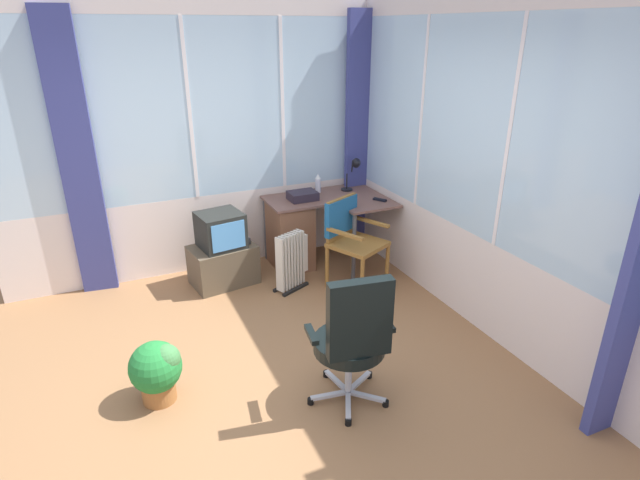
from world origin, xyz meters
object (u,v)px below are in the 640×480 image
at_px(tv_remote, 380,200).
at_px(spray_bottle, 318,183).
at_px(desk_lamp, 355,169).
at_px(paper_tray, 303,196).
at_px(office_chair, 354,336).
at_px(wooden_armchair, 349,230).
at_px(tv_on_stand, 223,253).
at_px(potted_plant, 157,369).
at_px(space_heater, 292,261).
at_px(desk, 295,230).

xyz_separation_m(tv_remote, spray_bottle, (-0.48, 0.54, 0.09)).
bearing_deg(desk_lamp, paper_tray, -175.15).
bearing_deg(office_chair, desk_lamp, 62.09).
height_order(wooden_armchair, office_chair, office_chair).
relative_size(paper_tray, wooden_armchair, 0.33).
bearing_deg(spray_bottle, tv_on_stand, -167.32).
bearing_deg(potted_plant, desk_lamp, 35.16).
relative_size(desk_lamp, space_heater, 0.63).
distance_m(desk, wooden_armchair, 0.74).
distance_m(wooden_armchair, office_chair, 1.87).
bearing_deg(tv_remote, potted_plant, 176.73).
bearing_deg(tv_remote, office_chair, -155.05).
bearing_deg(paper_tray, potted_plant, -137.03).
xyz_separation_m(desk, desk_lamp, (0.75, 0.04, 0.60)).
bearing_deg(desk_lamp, space_heater, -150.84).
distance_m(office_chair, tv_on_stand, 2.24).
xyz_separation_m(desk, tv_remote, (0.83, -0.39, 0.36)).
bearing_deg(tv_on_stand, desk, 7.67).
distance_m(desk_lamp, spray_bottle, 0.45).
bearing_deg(space_heater, tv_remote, 6.56).
distance_m(desk_lamp, potted_plant, 3.12).
distance_m(tv_remote, wooden_armchair, 0.59).
distance_m(desk, office_chair, 2.38).
bearing_deg(space_heater, paper_tray, 56.71).
bearing_deg(office_chair, desk, 77.88).
bearing_deg(wooden_armchair, paper_tray, 111.41).
bearing_deg(wooden_armchair, spray_bottle, 88.90).
xyz_separation_m(space_heater, potted_plant, (-1.49, -1.19, -0.04)).
distance_m(desk_lamp, tv_remote, 0.50).
bearing_deg(tv_remote, space_heater, 156.05).
xyz_separation_m(desk_lamp, spray_bottle, (-0.41, 0.12, -0.15)).
xyz_separation_m(desk, paper_tray, (0.09, -0.02, 0.39)).
height_order(wooden_armchair, potted_plant, wooden_armchair).
distance_m(tv_on_stand, space_heater, 0.73).
bearing_deg(potted_plant, desk, 44.67).
bearing_deg(tv_on_stand, tv_remote, -9.32).
xyz_separation_m(tv_remote, tv_on_stand, (-1.68, 0.28, -0.43)).
distance_m(spray_bottle, potted_plant, 2.85).
xyz_separation_m(wooden_armchair, tv_on_stand, (-1.18, 0.52, -0.24)).
xyz_separation_m(desk_lamp, office_chair, (-1.25, -2.36, -0.43)).
height_order(tv_remote, spray_bottle, spray_bottle).
relative_size(desk, tv_on_stand, 1.63).
distance_m(tv_remote, spray_bottle, 0.73).
distance_m(paper_tray, office_chair, 2.39).
bearing_deg(spray_bottle, space_heater, -131.17).
height_order(spray_bottle, office_chair, office_chair).
bearing_deg(spray_bottle, wooden_armchair, -91.10).
distance_m(office_chair, space_heater, 1.84).
height_order(tv_remote, office_chair, office_chair).
distance_m(desk_lamp, space_heater, 1.33).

